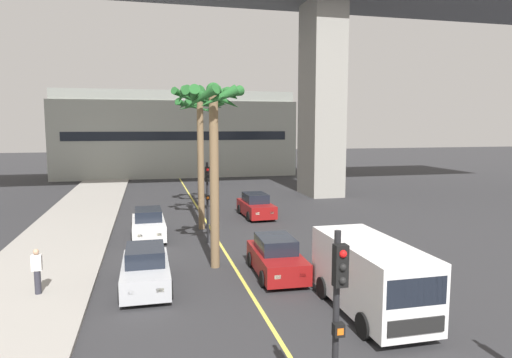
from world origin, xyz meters
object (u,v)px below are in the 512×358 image
delivery_van (370,275)px  palm_tree_far_median (214,121)px  palm_tree_near_median (200,111)px  pedestrian_far_along (37,270)px  car_queue_third (146,269)px  car_queue_front (276,258)px  traffic_light_median_far (207,191)px  palm_tree_mid_median (200,120)px  car_queue_fourth (148,225)px  car_queue_second (256,206)px  traffic_light_median_near (338,312)px

delivery_van → palm_tree_far_median: palm_tree_far_median is taller
palm_tree_near_median → pedestrian_far_along: 13.05m
car_queue_third → car_queue_front: bearing=3.7°
traffic_light_median_far → palm_tree_mid_median: palm_tree_mid_median is taller
car_queue_fourth → pedestrian_far_along: (-3.83, -7.95, 0.28)m
palm_tree_mid_median → traffic_light_median_far: bearing=-94.3°
car_queue_fourth → palm_tree_mid_median: bearing=61.4°
palm_tree_mid_median → car_queue_fourth: bearing=-118.6°
palm_tree_near_median → car_queue_third: bearing=-108.9°
car_queue_second → palm_tree_near_median: (-3.95, -2.71, 6.18)m
car_queue_fourth → palm_tree_mid_median: palm_tree_mid_median is taller
car_queue_third → pedestrian_far_along: (-3.70, -0.09, 0.28)m
traffic_light_median_near → palm_tree_far_median: (-0.56, 11.51, 3.52)m
car_queue_second → pedestrian_far_along: pedestrian_far_along is taller
palm_tree_near_median → palm_tree_far_median: 7.41m
traffic_light_median_near → pedestrian_far_along: traffic_light_median_near is taller
delivery_van → palm_tree_far_median: bearing=124.8°
palm_tree_near_median → pedestrian_far_along: size_ratio=5.14×
traffic_light_median_near → traffic_light_median_far: (-0.34, 15.54, 0.00)m
car_queue_front → palm_tree_far_median: palm_tree_far_median is taller
palm_tree_mid_median → palm_tree_far_median: bearing=-93.9°
traffic_light_median_near → palm_tree_near_median: size_ratio=0.50×
car_queue_front → pedestrian_far_along: 8.89m
traffic_light_median_far → palm_tree_mid_median: 9.39m
traffic_light_median_near → palm_tree_near_median: 19.35m
car_queue_second → palm_tree_near_median: size_ratio=0.50×
car_queue_third → traffic_light_median_far: traffic_light_median_far is taller
car_queue_fourth → car_queue_third: bearing=-91.0°
car_queue_third → pedestrian_far_along: pedestrian_far_along is taller
car_queue_third → palm_tree_far_median: size_ratio=0.52×
car_queue_third → traffic_light_median_near: (3.46, -9.59, 1.99)m
car_queue_second → delivery_van: (-0.08, -16.07, 0.57)m
car_queue_second → car_queue_third: bearing=-120.7°
car_queue_front → palm_tree_near_median: bearing=102.5°
car_queue_front → palm_tree_near_median: size_ratio=0.50×
car_queue_third → delivery_van: bearing=-30.0°
car_queue_second → palm_tree_near_median: 7.82m
pedestrian_far_along → car_queue_third: bearing=1.4°
car_queue_front → traffic_light_median_near: 10.27m
car_queue_third → traffic_light_median_near: 10.39m
car_queue_front → car_queue_second: size_ratio=1.00×
car_queue_second → palm_tree_far_median: palm_tree_far_median is taller
delivery_van → palm_tree_near_median: palm_tree_near_median is taller
traffic_light_median_far → palm_tree_near_median: palm_tree_near_median is taller
delivery_van → traffic_light_median_near: (-3.59, -5.53, 1.43)m
car_queue_front → car_queue_third: size_ratio=1.01×
palm_tree_mid_median → traffic_light_median_near: bearing=-90.7°
palm_tree_mid_median → car_queue_front: bearing=-84.3°
car_queue_fourth → car_queue_second: bearing=30.7°
car_queue_second → traffic_light_median_far: size_ratio=0.99×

